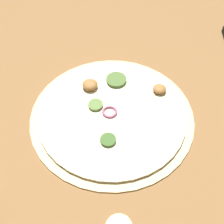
% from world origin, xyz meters
% --- Properties ---
extents(ground_plane, '(3.00, 3.00, 0.00)m').
position_xyz_m(ground_plane, '(0.00, 0.00, 0.00)').
color(ground_plane, brown).
extents(pizza, '(0.36, 0.36, 0.03)m').
position_xyz_m(pizza, '(0.00, -0.00, 0.01)').
color(pizza, beige).
rests_on(pizza, ground_plane).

